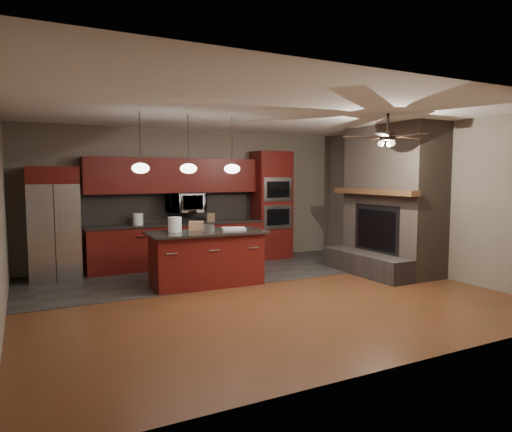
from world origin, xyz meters
TOP-DOWN VIEW (x-y plane):
  - ground at (0.00, 0.00)m, footprint 7.00×7.00m
  - ceiling at (0.00, 0.00)m, footprint 7.00×6.00m
  - back_wall at (0.00, 3.00)m, footprint 7.00×0.02m
  - right_wall at (3.50, 0.00)m, footprint 0.02×6.00m
  - slate_tile_patch at (0.00, 1.80)m, footprint 7.00×2.40m
  - fireplace_column at (3.04, 0.40)m, footprint 1.30×2.10m
  - back_cabinetry at (-0.48, 2.74)m, footprint 3.59×0.64m
  - oven_tower at (1.70, 2.69)m, footprint 0.80×0.63m
  - microwave at (-0.27, 2.75)m, footprint 0.73×0.41m
  - refrigerator at (-2.77, 2.62)m, footprint 0.85×0.75m
  - kitchen_island at (-0.51, 0.95)m, footprint 1.99×0.97m
  - white_bucket at (-1.01, 1.12)m, footprint 0.30×0.30m
  - paint_can at (-0.51, 0.84)m, footprint 0.22×0.22m
  - paint_tray at (-0.03, 0.92)m, footprint 0.45×0.37m
  - cardboard_box at (-0.62, 1.14)m, footprint 0.29×0.26m
  - counter_bucket at (-1.26, 2.70)m, footprint 0.20×0.20m
  - counter_box at (0.24, 2.65)m, footprint 0.19×0.17m
  - pendant_left at (-1.65, 0.70)m, footprint 0.26×0.26m
  - pendant_center at (-0.90, 0.70)m, footprint 0.26×0.26m
  - pendant_right at (-0.15, 0.70)m, footprint 0.26×0.26m
  - ceiling_fan at (1.80, -0.80)m, footprint 1.27×1.33m

SIDE VIEW (x-z plane):
  - ground at x=0.00m, z-range 0.00..0.00m
  - slate_tile_patch at x=0.00m, z-range 0.00..0.01m
  - kitchen_island at x=-0.51m, z-range 0.01..0.93m
  - back_cabinetry at x=-0.48m, z-range -0.21..1.99m
  - paint_tray at x=-0.03m, z-range 0.92..0.96m
  - paint_can at x=-0.51m, z-range 0.92..1.04m
  - counter_box at x=0.24m, z-range 0.90..1.07m
  - cardboard_box at x=-0.62m, z-range 0.92..1.08m
  - refrigerator at x=-2.77m, z-range 0.00..2.00m
  - counter_bucket at x=-1.26m, z-range 0.90..1.12m
  - white_bucket at x=-1.01m, z-range 0.92..1.16m
  - oven_tower at x=1.70m, z-range 0.00..2.38m
  - fireplace_column at x=3.04m, z-range -0.10..2.70m
  - microwave at x=-0.27m, z-range 1.05..1.55m
  - back_wall at x=0.00m, z-range 0.00..2.80m
  - right_wall at x=3.50m, z-range 0.00..2.80m
  - pendant_left at x=-1.65m, z-range 1.51..2.42m
  - pendant_center at x=-0.90m, z-range 1.51..2.42m
  - pendant_right at x=-0.15m, z-range 1.51..2.42m
  - ceiling_fan at x=1.80m, z-range 2.25..2.66m
  - ceiling at x=0.00m, z-range 2.79..2.81m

